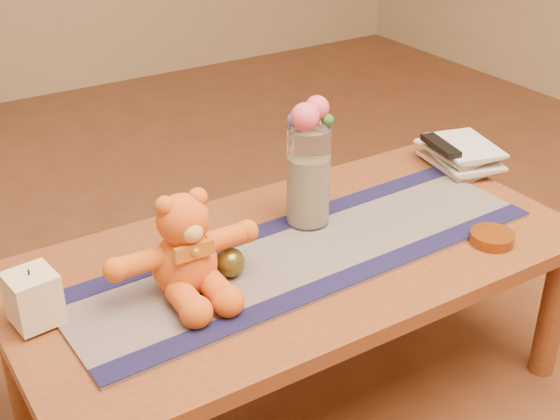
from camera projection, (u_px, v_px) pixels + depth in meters
floor at (296, 393)px, 2.03m from camera, size 5.50×5.50×0.00m
coffee_table_top at (297, 259)px, 1.82m from camera, size 1.40×0.70×0.04m
table_leg_fr at (553, 310)px, 2.02m from camera, size 0.07×0.07×0.41m
table_leg_bl at (16, 357)px, 1.84m from camera, size 0.07×0.07×0.41m
table_leg_br at (410, 222)px, 2.45m from camera, size 0.07×0.07×0.41m
persian_runner at (307, 253)px, 1.80m from camera, size 1.21×0.39×0.01m
runner_border_near at (345, 279)px, 1.69m from camera, size 1.20×0.10×0.00m
runner_border_far at (274, 227)px, 1.91m from camera, size 1.20×0.10×0.00m
teddy_bear at (184, 244)px, 1.61m from camera, size 0.34×0.28×0.23m
pillar_candle at (34, 298)px, 1.53m from camera, size 0.10×0.10×0.11m
candle_wick at (29, 272)px, 1.50m from camera, size 0.00×0.00×0.01m
glass_vase at (308, 176)px, 1.87m from camera, size 0.11×0.11×0.26m
potpourri_fill at (308, 190)px, 1.89m from camera, size 0.09×0.09×0.18m
rose_left at (305, 117)px, 1.78m from camera, size 0.07×0.07×0.07m
rose_right at (317, 108)px, 1.80m from camera, size 0.06×0.06×0.06m
blue_flower_back at (305, 112)px, 1.83m from camera, size 0.04×0.04×0.04m
blue_flower_side at (294, 120)px, 1.80m from camera, size 0.04×0.04×0.04m
leaf_sprig at (328, 120)px, 1.80m from camera, size 0.03×0.03×0.03m
bronze_ball at (230, 262)px, 1.69m from camera, size 0.07×0.07×0.07m
book_bottom at (436, 167)px, 2.22m from camera, size 0.20×0.25×0.02m
book_lower at (439, 162)px, 2.21m from camera, size 0.22×0.26×0.02m
book_upper at (435, 156)px, 2.20m from camera, size 0.19×0.24×0.02m
book_top at (440, 150)px, 2.19m from camera, size 0.22×0.26×0.02m
tv_remote at (441, 146)px, 2.17m from camera, size 0.08×0.17×0.02m
amber_dish at (492, 238)px, 1.85m from camera, size 0.13×0.13×0.03m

